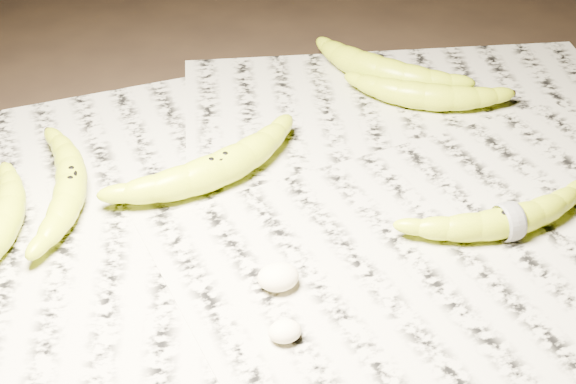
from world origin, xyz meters
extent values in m
plane|color=black|center=(0.00, 0.00, 0.00)|extent=(3.00, 3.00, 0.00)
cube|color=#B5B19B|center=(-0.03, 0.00, 0.00)|extent=(0.90, 0.70, 0.01)
torus|color=white|center=(0.18, -0.07, 0.02)|extent=(0.01, 0.04, 0.04)
ellipsoid|color=#FCF2C3|center=(-0.06, -0.09, 0.02)|extent=(0.04, 0.03, 0.02)
ellipsoid|color=#FCF2C3|center=(-0.07, -0.15, 0.02)|extent=(0.03, 0.02, 0.02)
ellipsoid|color=#FCF2C3|center=(-0.06, -0.08, 0.02)|extent=(0.03, 0.02, 0.02)
camera|label=1|loc=(-0.19, -0.61, 0.52)|focal=50.00mm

